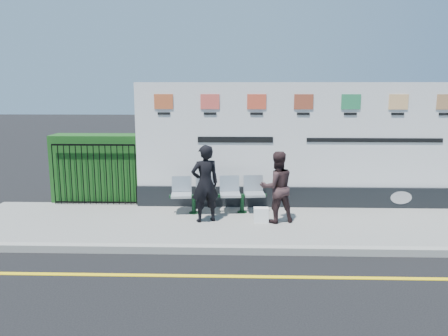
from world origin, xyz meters
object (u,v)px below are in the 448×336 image
at_px(billboard, 301,154).
at_px(bench, 218,203).
at_px(woman_right, 277,187).
at_px(woman_left, 205,184).

distance_m(billboard, bench, 2.35).
distance_m(billboard, woman_right, 1.55).
xyz_separation_m(billboard, woman_right, (-0.69, -1.28, -0.52)).
xyz_separation_m(bench, woman_right, (1.30, -0.63, 0.55)).
bearing_deg(bench, woman_left, -116.10).
bearing_deg(woman_left, woman_right, 159.25).
height_order(bench, woman_left, woman_left).
bearing_deg(billboard, bench, -161.92).
xyz_separation_m(billboard, woman_left, (-2.24, -1.30, -0.46)).
relative_size(billboard, bench, 3.72).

